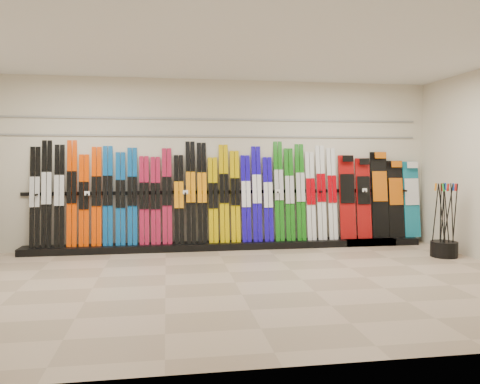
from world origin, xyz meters
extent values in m
plane|color=gray|center=(0.00, 0.00, 0.00)|extent=(8.00, 8.00, 0.00)
plane|color=beige|center=(0.00, 2.50, 1.50)|extent=(8.00, 0.00, 8.00)
plane|color=silver|center=(0.00, 0.00, 3.00)|extent=(8.00, 8.00, 0.00)
cube|color=black|center=(0.22, 2.28, 0.06)|extent=(8.00, 0.40, 0.12)
cube|color=black|center=(-3.04, 2.36, 0.96)|extent=(0.17, 0.28, 1.68)
cube|color=black|center=(-2.86, 2.37, 1.01)|extent=(0.17, 0.29, 1.79)
cube|color=black|center=(-2.65, 2.36, 0.98)|extent=(0.17, 0.28, 1.72)
cube|color=#EA3D00|center=(-2.45, 2.37, 1.02)|extent=(0.17, 0.30, 1.81)
cube|color=#EA3D00|center=(-2.25, 2.35, 0.89)|extent=(0.17, 0.26, 1.55)
cube|color=#EA3D00|center=(-2.04, 2.36, 0.96)|extent=(0.17, 0.28, 1.68)
cube|color=#0A4B93|center=(-1.86, 2.36, 0.97)|extent=(0.17, 0.28, 1.70)
cube|color=#0A4B93|center=(-1.65, 2.35, 0.92)|extent=(0.17, 0.26, 1.59)
cube|color=#0A4B93|center=(-1.45, 2.36, 0.95)|extent=(0.17, 0.27, 1.67)
cube|color=maroon|center=(-1.25, 2.35, 0.88)|extent=(0.17, 0.25, 1.53)
cube|color=maroon|center=(-1.05, 2.35, 0.88)|extent=(0.17, 0.25, 1.51)
cube|color=maroon|center=(-0.86, 2.36, 0.95)|extent=(0.17, 0.27, 1.66)
cube|color=black|center=(-0.65, 2.35, 0.89)|extent=(0.17, 0.25, 1.54)
cube|color=black|center=(-0.44, 2.37, 1.01)|extent=(0.17, 0.29, 1.78)
cube|color=black|center=(-0.24, 2.37, 1.00)|extent=(0.17, 0.29, 1.76)
cube|color=#D4AF01|center=(-0.05, 2.35, 0.87)|extent=(0.17, 0.25, 1.50)
cube|color=#D4AF01|center=(0.15, 2.36, 0.98)|extent=(0.17, 0.28, 1.73)
cube|color=#D4AF01|center=(0.35, 2.36, 0.93)|extent=(0.17, 0.27, 1.62)
cube|color=#1909B6|center=(0.54, 2.35, 0.89)|extent=(0.17, 0.25, 1.54)
cube|color=#1909B6|center=(0.74, 2.36, 0.97)|extent=(0.17, 0.28, 1.70)
cube|color=#1909B6|center=(0.95, 2.35, 0.87)|extent=(0.17, 0.25, 1.51)
cube|color=#186D13|center=(1.15, 2.37, 1.03)|extent=(0.17, 0.30, 1.83)
cube|color=#186D13|center=(1.35, 2.36, 0.95)|extent=(0.17, 0.27, 1.67)
cube|color=#186D13|center=(1.55, 2.37, 0.99)|extent=(0.17, 0.29, 1.75)
cube|color=silver|center=(1.74, 2.35, 0.92)|extent=(0.17, 0.26, 1.60)
cube|color=silver|center=(1.95, 2.36, 0.98)|extent=(0.17, 0.28, 1.72)
cube|color=silver|center=(2.16, 2.36, 0.96)|extent=(0.17, 0.28, 1.68)
cube|color=#990C0C|center=(2.45, 2.36, 0.89)|extent=(0.30, 0.24, 1.54)
cube|color=#990C0C|center=(2.77, 2.35, 0.86)|extent=(0.28, 0.23, 1.49)
cube|color=black|center=(3.09, 2.36, 0.92)|extent=(0.32, 0.25, 1.61)
cube|color=black|center=(3.41, 2.35, 0.84)|extent=(0.30, 0.22, 1.44)
cube|color=#14728C|center=(3.73, 2.35, 0.83)|extent=(0.31, 0.22, 1.43)
cylinder|color=black|center=(3.60, 1.05, 0.12)|extent=(0.43, 0.43, 0.25)
cylinder|color=black|center=(3.73, 0.98, 0.61)|extent=(0.12, 0.08, 1.18)
cylinder|color=black|center=(3.45, 1.10, 0.61)|extent=(0.10, 0.04, 1.18)
cylinder|color=black|center=(3.72, 1.04, 0.61)|extent=(0.04, 0.13, 1.18)
cylinder|color=black|center=(3.59, 0.99, 0.61)|extent=(0.13, 0.07, 1.18)
cylinder|color=black|center=(3.50, 0.97, 0.61)|extent=(0.03, 0.07, 1.18)
cylinder|color=black|center=(3.57, 1.13, 0.61)|extent=(0.06, 0.08, 1.18)
cylinder|color=black|center=(3.68, 1.20, 0.61)|extent=(0.10, 0.03, 1.18)
cylinder|color=black|center=(3.49, 0.96, 0.61)|extent=(0.14, 0.10, 1.17)
cylinder|color=black|center=(3.59, 0.97, 0.61)|extent=(0.12, 0.12, 1.17)
cube|color=gray|center=(0.00, 2.48, 2.00)|extent=(7.60, 0.02, 0.03)
cube|color=gray|center=(0.00, 2.48, 2.30)|extent=(7.60, 0.02, 0.03)
camera|label=1|loc=(-0.86, -5.87, 1.59)|focal=35.00mm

